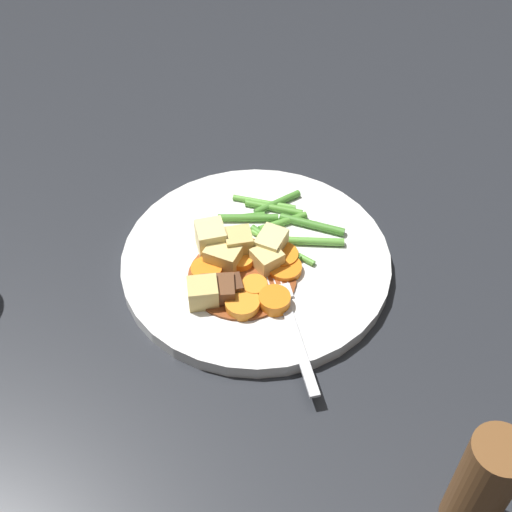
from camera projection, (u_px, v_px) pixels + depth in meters
The scene contains 31 objects.
ground_plane at pixel (256, 266), 0.74m from camera, with size 3.00×3.00×0.00m, color #26282D.
dinner_plate at pixel (256, 261), 0.73m from camera, with size 0.29×0.29×0.02m, color white.
stew_sauce at pixel (242, 277), 0.70m from camera, with size 0.11×0.11×0.00m, color brown.
carrot_slice_0 at pixel (285, 268), 0.71m from camera, with size 0.04×0.04×0.01m, color orange.
carrot_slice_1 at pixel (243, 304), 0.67m from camera, with size 0.03×0.03×0.01m, color orange.
carrot_slice_2 at pixel (240, 260), 0.71m from camera, with size 0.03×0.03×0.01m, color orange.
carrot_slice_3 at pixel (255, 287), 0.69m from camera, with size 0.03×0.03×0.01m, color orange.
carrot_slice_4 at pixel (281, 257), 0.72m from camera, with size 0.04×0.04×0.01m, color orange.
carrot_slice_5 at pixel (207, 271), 0.70m from camera, with size 0.03×0.03×0.01m, color orange.
carrot_slice_6 at pixel (275, 301), 0.67m from camera, with size 0.03×0.03×0.01m, color orange.
potato_chunk_0 at pixel (267, 259), 0.71m from camera, with size 0.03×0.03×0.02m, color #E5CC7A.
potato_chunk_1 at pixel (211, 240), 0.72m from camera, with size 0.03×0.03×0.03m, color #EAD68C.
potato_chunk_2 at pixel (224, 256), 0.71m from camera, with size 0.03×0.03×0.03m, color #E5CC7A.
potato_chunk_3 at pixel (271, 245), 0.72m from camera, with size 0.03×0.03×0.03m, color #EAD68C.
potato_chunk_4 at pixel (203, 293), 0.67m from camera, with size 0.03×0.03×0.03m, color #DBBC6B.
potato_chunk_5 at pixel (239, 241), 0.72m from camera, with size 0.03×0.03×0.03m, color #DBBC6B.
meat_chunk_0 at pixel (218, 291), 0.68m from camera, with size 0.03×0.03×0.02m, color brown.
meat_chunk_1 at pixel (231, 287), 0.68m from camera, with size 0.02×0.02×0.02m, color #56331E.
green_bean_0 at pixel (264, 203), 0.78m from camera, with size 0.01×0.01×0.07m, color #66AD42.
green_bean_1 at pixel (266, 247), 0.73m from camera, with size 0.01×0.01×0.06m, color #66AD42.
green_bean_2 at pixel (241, 217), 0.76m from camera, with size 0.01×0.01×0.05m, color #4C8E33.
green_bean_3 at pixel (275, 243), 0.73m from camera, with size 0.01×0.01×0.07m, color #4C8E33.
green_bean_4 at pixel (282, 247), 0.73m from camera, with size 0.01×0.01×0.08m, color #66AD42.
green_bean_5 at pixel (304, 241), 0.73m from camera, with size 0.01×0.01×0.08m, color #66AD42.
green_bean_6 at pixel (274, 208), 0.77m from camera, with size 0.01×0.01×0.07m, color #599E38.
green_bean_7 at pixel (277, 203), 0.78m from camera, with size 0.01×0.01×0.06m, color #4C8E33.
green_bean_8 at pixel (312, 224), 0.75m from camera, with size 0.01×0.01×0.07m, color #4C8E33.
green_bean_9 at pixel (283, 222), 0.75m from camera, with size 0.01×0.01×0.06m, color #599E38.
green_bean_10 at pixel (248, 218), 0.76m from camera, with size 0.01×0.01×0.07m, color #4C8E33.
fork at pixel (289, 315), 0.67m from camera, with size 0.17×0.08×0.00m.
pepper_mill at pixel (483, 486), 0.51m from camera, with size 0.04×0.04×0.12m, color brown.
Camera 1 is at (0.49, 0.09, 0.54)m, focal length 48.06 mm.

